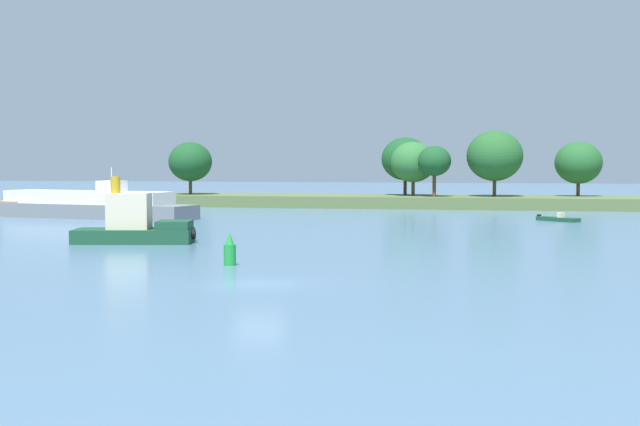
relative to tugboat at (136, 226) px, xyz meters
The scene contains 6 objects.
ground_plane 24.61m from the tugboat, 53.60° to the right, with size 400.00×400.00×0.00m, color slate.
treeline_island 55.61m from the tugboat, 79.88° to the left, with size 77.72×11.28×9.65m.
tugboat is the anchor object (origin of this frame).
white_riverboat 31.08m from the tugboat, 121.62° to the left, with size 24.47×9.74×5.28m.
fishing_skiff 43.78m from the tugboat, 44.25° to the left, with size 4.20×4.03×0.89m.
channel_buoy_green 16.52m from the tugboat, 48.79° to the right, with size 0.70×0.70×1.90m.
Camera 1 is at (11.69, -43.20, 6.03)m, focal length 52.04 mm.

